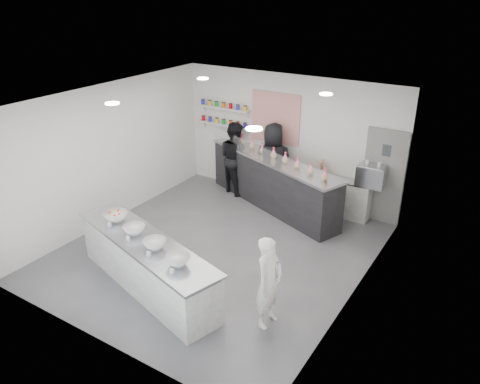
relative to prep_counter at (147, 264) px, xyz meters
name	(u,v)px	position (x,y,z in m)	size (l,w,h in m)	color
floor	(217,251)	(0.33, 1.61, -0.46)	(6.00, 6.00, 0.00)	#515156
ceiling	(213,101)	(0.33, 1.61, 2.54)	(6.00, 6.00, 0.00)	white
back_wall	(289,139)	(0.33, 4.61, 1.04)	(5.50, 5.50, 0.00)	white
left_wall	(110,154)	(-2.42, 1.61, 1.04)	(6.00, 6.00, 0.00)	white
right_wall	(360,218)	(3.08, 1.61, 1.04)	(6.00, 6.00, 0.00)	white
back_door	(383,177)	(2.63, 4.58, 0.59)	(0.88, 0.04, 2.10)	gray
pattern_panel	(275,118)	(-0.02, 4.59, 1.49)	(1.25, 0.03, 1.20)	#D33B3C
jar_shelf_lower	(224,124)	(-1.42, 4.51, 1.14)	(1.45, 0.22, 0.04)	silver
jar_shelf_upper	(224,108)	(-1.42, 4.51, 1.56)	(1.45, 0.22, 0.04)	silver
preserve_jars	(224,114)	(-1.42, 4.49, 1.42)	(1.45, 0.10, 0.56)	red
downlight_0	(112,103)	(-1.07, 0.61, 2.52)	(0.24, 0.24, 0.02)	white
downlight_1	(254,129)	(1.73, 0.61, 2.52)	(0.24, 0.24, 0.02)	white
downlight_2	(203,79)	(-1.07, 3.21, 2.52)	(0.24, 0.24, 0.02)	white
downlight_3	(326,94)	(1.73, 3.21, 2.52)	(0.24, 0.24, 0.02)	white
prep_counter	(147,264)	(0.00, 0.00, 0.00)	(3.38, 0.77, 0.92)	#A6A6A2
back_bar	(273,182)	(0.28, 3.98, 0.14)	(3.88, 0.71, 1.20)	black
sneeze_guard	(262,154)	(0.16, 3.66, 0.91)	(3.83, 0.02, 0.33)	white
espresso_ledge	(344,198)	(1.88, 4.39, -0.03)	(1.17, 0.37, 0.87)	#A6A6A2
espresso_machine	(372,176)	(2.43, 4.39, 0.63)	(0.59, 0.41, 0.45)	#93969E
cup_stacks	(323,168)	(1.33, 4.39, 0.58)	(0.24, 0.24, 0.34)	tan
prep_bowls	(144,237)	(0.00, 0.00, 0.54)	(2.34, 0.49, 0.16)	white
label_cards	(129,255)	(0.14, -0.49, 0.50)	(2.01, 0.04, 0.07)	white
cookie_bags	(274,153)	(0.28, 3.98, 0.87)	(3.34, 0.14, 0.26)	pink
woman_prep	(269,282)	(2.22, 0.29, 0.29)	(0.55, 0.36, 1.50)	white
staff_left	(235,158)	(-0.91, 4.23, 0.44)	(0.88, 0.68, 1.80)	black
staff_right	(273,163)	(0.14, 4.23, 0.50)	(0.94, 0.61, 1.93)	black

